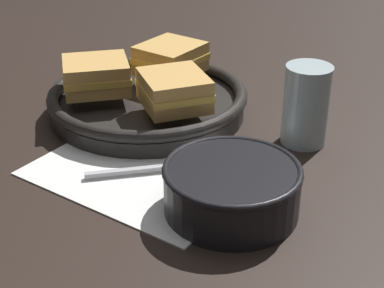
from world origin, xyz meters
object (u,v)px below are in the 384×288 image
spoon (172,166)px  sandwich_near_left (96,75)px  skillet (148,100)px  sandwich_far_left (170,58)px  sandwich_near_right (174,90)px  soup_bowl (232,186)px  drinking_glass (306,105)px

spoon → sandwich_near_left: 0.21m
skillet → sandwich_far_left: (0.00, 0.07, 0.04)m
sandwich_near_right → sandwich_far_left: bearing=117.4°
sandwich_far_left → sandwich_near_left: bearing=-122.6°
soup_bowl → skillet: 0.29m
spoon → sandwich_near_right: sandwich_near_right is taller
sandwich_near_left → sandwich_near_right: bearing=-2.6°
sandwich_near_left → drinking_glass: bearing=7.1°
sandwich_near_right → sandwich_far_left: size_ratio=1.15×
soup_bowl → sandwich_far_left: sandwich_far_left is taller
sandwich_near_left → skillet: bearing=29.1°
spoon → drinking_glass: drinking_glass is taller
skillet → sandwich_far_left: bearing=86.7°
skillet → sandwich_far_left: 0.08m
drinking_glass → sandwich_near_right: bearing=-166.0°
skillet → sandwich_far_left: size_ratio=3.63×
spoon → sandwich_far_left: size_ratio=1.22×
drinking_glass → soup_bowl: bearing=-99.7°
spoon → sandwich_near_right: bearing=77.9°
sandwich_near_right → sandwich_far_left: same height
soup_bowl → spoon: (-0.10, 0.05, -0.03)m
skillet → sandwich_near_left: (-0.07, -0.04, 0.04)m
skillet → sandwich_near_left: 0.09m
spoon → sandwich_near_right: 0.13m
spoon → sandwich_near_left: sandwich_near_left is taller
skillet → sandwich_near_right: size_ratio=3.16×
sandwich_far_left → spoon: bearing=-64.7°
soup_bowl → sandwich_far_left: 0.34m
sandwich_far_left → soup_bowl: bearing=-53.2°
soup_bowl → sandwich_near_left: size_ratio=1.21×
soup_bowl → sandwich_far_left: (-0.20, 0.27, 0.03)m
soup_bowl → sandwich_near_left: sandwich_near_left is taller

